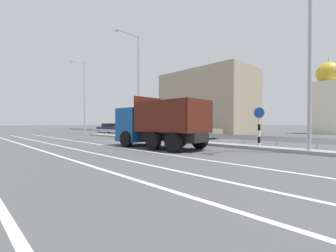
% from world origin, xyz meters
% --- Properties ---
extents(ground_plane, '(320.00, 320.00, 0.00)m').
position_xyz_m(ground_plane, '(0.00, 0.00, 0.00)').
color(ground_plane, '#4C4C4F').
extents(lane_strip_0, '(48.84, 0.16, 0.01)m').
position_xyz_m(lane_strip_0, '(3.97, -3.28, 0.00)').
color(lane_strip_0, silver).
rests_on(lane_strip_0, ground_plane).
extents(lane_strip_1, '(48.84, 0.16, 0.01)m').
position_xyz_m(lane_strip_1, '(3.97, -5.75, 0.00)').
color(lane_strip_1, silver).
rests_on(lane_strip_1, ground_plane).
extents(lane_strip_2, '(48.84, 0.16, 0.01)m').
position_xyz_m(lane_strip_2, '(3.97, -7.42, 0.00)').
color(lane_strip_2, silver).
rests_on(lane_strip_2, ground_plane).
extents(median_island, '(26.86, 1.10, 0.18)m').
position_xyz_m(median_island, '(0.00, 2.30, 0.09)').
color(median_island, gray).
rests_on(median_island, ground_plane).
extents(median_guardrail, '(48.84, 0.09, 0.78)m').
position_xyz_m(median_guardrail, '(-0.00, 3.12, 0.57)').
color(median_guardrail, '#9EA0A5').
rests_on(median_guardrail, ground_plane).
extents(dump_truck, '(6.65, 2.98, 3.32)m').
position_xyz_m(dump_truck, '(3.06, -1.53, 1.30)').
color(dump_truck, '#144C8C').
rests_on(dump_truck, ground_plane).
extents(median_road_sign, '(0.68, 0.16, 2.55)m').
position_xyz_m(median_road_sign, '(8.71, 2.30, 1.32)').
color(median_road_sign, white).
rests_on(median_road_sign, ground_plane).
extents(street_lamp_0, '(0.71, 1.87, 10.19)m').
position_xyz_m(street_lamp_0, '(-16.25, 2.20, 5.55)').
color(street_lamp_0, '#ADADB2').
rests_on(street_lamp_0, ground_plane).
extents(street_lamp_1, '(0.71, 2.66, 10.14)m').
position_xyz_m(street_lamp_1, '(-3.21, 1.91, 5.62)').
color(street_lamp_1, '#ADADB2').
rests_on(street_lamp_1, ground_plane).
extents(street_lamp_2, '(0.71, 2.21, 9.25)m').
position_xyz_m(street_lamp_2, '(11.39, 1.98, 5.11)').
color(street_lamp_2, '#ADADB2').
rests_on(street_lamp_2, ground_plane).
extents(parked_car_0, '(4.78, 2.13, 1.53)m').
position_xyz_m(parked_car_0, '(-18.75, 7.44, 0.77)').
color(parked_car_0, navy).
rests_on(parked_car_0, ground_plane).
extents(parked_car_1, '(4.38, 2.25, 1.58)m').
position_xyz_m(parked_car_1, '(-12.71, 6.93, 0.78)').
color(parked_car_1, navy).
rests_on(parked_car_1, ground_plane).
extents(parked_car_2, '(4.40, 1.83, 1.56)m').
position_xyz_m(parked_car_2, '(-6.90, 7.16, 0.77)').
color(parked_car_2, gray).
rests_on(parked_car_2, ground_plane).
extents(parked_car_3, '(4.96, 2.26, 1.40)m').
position_xyz_m(parked_car_3, '(-0.22, 7.58, 0.73)').
color(parked_car_3, gray).
rests_on(parked_car_3, ground_plane).
extents(background_building_0, '(15.66, 9.17, 10.52)m').
position_xyz_m(background_building_0, '(-9.26, 21.56, 5.26)').
color(background_building_0, tan).
rests_on(background_building_0, ground_plane).
extents(church_tower, '(3.60, 3.60, 11.44)m').
position_xyz_m(church_tower, '(7.13, 28.96, 5.13)').
color(church_tower, silver).
rests_on(church_tower, ground_plane).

